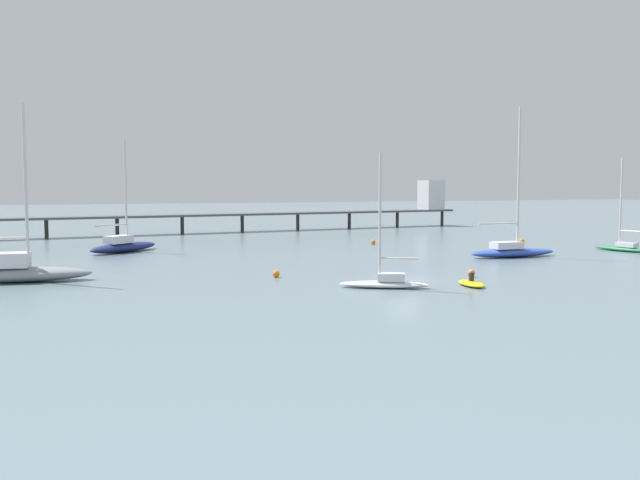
# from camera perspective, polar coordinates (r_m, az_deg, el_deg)

# --- Properties ---
(ground_plane) EXTENTS (400.00, 400.00, 0.00)m
(ground_plane) POSITION_cam_1_polar(r_m,az_deg,el_deg) (51.60, 6.83, -3.27)
(ground_plane) COLOR slate
(pier) EXTENTS (73.20, 12.66, 7.57)m
(pier) POSITION_cam_1_polar(r_m,az_deg,el_deg) (107.38, 0.24, 2.77)
(pier) COLOR #4C4C51
(pier) RESTS_ON ground_plane
(sailboat_navy) EXTENTS (8.19, 7.77, 11.58)m
(sailboat_navy) POSITION_cam_1_polar(r_m,az_deg,el_deg) (74.62, -15.83, -0.38)
(sailboat_navy) COLOR navy
(sailboat_navy) RESTS_ON ground_plane
(sailboat_gray) EXTENTS (9.97, 3.58, 12.75)m
(sailboat_gray) POSITION_cam_1_polar(r_m,az_deg,el_deg) (54.66, -23.39, -2.30)
(sailboat_gray) COLOR gray
(sailboat_gray) RESTS_ON ground_plane
(sailboat_blue) EXTENTS (9.20, 2.28, 14.39)m
(sailboat_blue) POSITION_cam_1_polar(r_m,az_deg,el_deg) (69.51, 15.45, -0.71)
(sailboat_blue) COLOR #2D4CB7
(sailboat_blue) RESTS_ON ground_plane
(sailboat_green) EXTENTS (3.01, 6.65, 9.72)m
(sailboat_green) POSITION_cam_1_polar(r_m,az_deg,el_deg) (79.31, 23.56, -0.39)
(sailboat_green) COLOR #287F4C
(sailboat_green) RESTS_ON ground_plane
(sailboat_white) EXTENTS (6.14, 4.02, 9.13)m
(sailboat_white) POSITION_cam_1_polar(r_m,az_deg,el_deg) (47.54, 5.37, -3.20)
(sailboat_white) COLOR white
(sailboat_white) RESTS_ON ground_plane
(dinghy_yellow) EXTENTS (1.74, 3.22, 1.14)m
(dinghy_yellow) POSITION_cam_1_polar(r_m,az_deg,el_deg) (49.39, 12.29, -3.47)
(dinghy_yellow) COLOR yellow
(dinghy_yellow) RESTS_ON ground_plane
(mooring_buoy_far) EXTENTS (0.58, 0.58, 0.58)m
(mooring_buoy_far) POSITION_cam_1_polar(r_m,az_deg,el_deg) (54.09, 12.26, -2.67)
(mooring_buoy_far) COLOR orange
(mooring_buoy_far) RESTS_ON ground_plane
(mooring_buoy_near) EXTENTS (0.54, 0.54, 0.54)m
(mooring_buoy_near) POSITION_cam_1_polar(r_m,az_deg,el_deg) (52.72, -3.62, -2.78)
(mooring_buoy_near) COLOR orange
(mooring_buoy_near) RESTS_ON ground_plane
(mooring_buoy_mid) EXTENTS (0.61, 0.61, 0.61)m
(mooring_buoy_mid) POSITION_cam_1_polar(r_m,az_deg,el_deg) (84.87, 16.20, -0.10)
(mooring_buoy_mid) COLOR orange
(mooring_buoy_mid) RESTS_ON ground_plane
(mooring_buoy_outer) EXTENTS (0.54, 0.54, 0.54)m
(mooring_buoy_outer) POSITION_cam_1_polar(r_m,az_deg,el_deg) (81.18, 4.38, -0.16)
(mooring_buoy_outer) COLOR orange
(mooring_buoy_outer) RESTS_ON ground_plane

